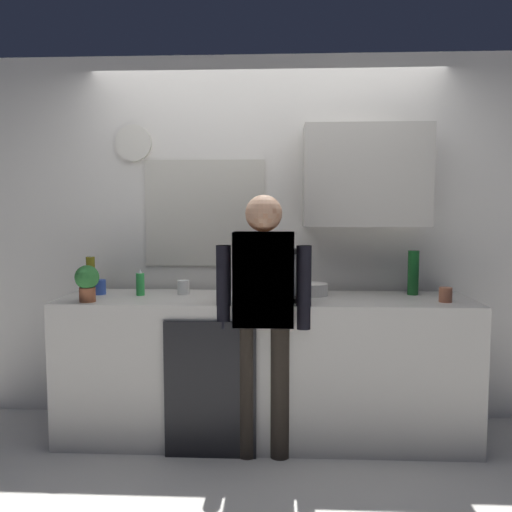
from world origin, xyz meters
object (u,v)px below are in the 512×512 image
bottle_green_wine (413,273)px  cup_white_mug (183,287)px  mixing_bowl (311,289)px  person_at_sink (264,304)px  potted_plant (87,281)px  bottle_amber_beer (226,283)px  cup_blue_mug (100,287)px  dish_soap (140,284)px  bottle_olive_oil (91,275)px  cup_terracotta_mug (446,295)px  coffee_maker (285,277)px  person_guest (264,304)px

bottle_green_wine → cup_white_mug: bearing=-178.1°
mixing_bowl → cup_white_mug: bearing=179.8°
person_at_sink → potted_plant: bearing=-176.2°
potted_plant → person_at_sink: 1.11m
bottle_amber_beer → cup_blue_mug: (-0.89, 0.22, -0.06)m
mixing_bowl → potted_plant: (-1.41, -0.33, 0.09)m
bottle_amber_beer → cup_blue_mug: bottle_amber_beer is taller
potted_plant → dish_soap: bearing=44.8°
bottle_olive_oil → cup_blue_mug: bearing=-42.0°
cup_blue_mug → potted_plant: bearing=-85.3°
bottle_olive_oil → cup_white_mug: 0.66m
cup_blue_mug → cup_white_mug: cup_blue_mug is taller
cup_terracotta_mug → mixing_bowl: bearing=164.5°
cup_white_mug → bottle_amber_beer: bearing=-39.3°
bottle_olive_oil → cup_terracotta_mug: (2.35, -0.27, -0.08)m
cup_blue_mug → cup_white_mug: size_ratio=1.05×
cup_white_mug → person_at_sink: person_at_sink is taller
bottle_green_wine → person_at_sink: size_ratio=0.19×
coffee_maker → cup_blue_mug: 1.27m
cup_terracotta_mug → mixing_bowl: (-0.82, 0.23, -0.01)m
bottle_olive_oil → potted_plant: bottle_olive_oil is taller
bottle_olive_oil → cup_blue_mug: (0.09, -0.08, -0.07)m
cup_terracotta_mug → coffee_maker: bearing=178.7°
cup_white_mug → mixing_bowl: 0.87m
bottle_olive_oil → bottle_green_wine: size_ratio=0.83×
cup_white_mug → mixing_bowl: size_ratio=0.43×
coffee_maker → person_guest: person_guest is taller
potted_plant → person_guest: bearing=-4.2°
cup_blue_mug → mixing_bowl: cup_blue_mug is taller
cup_blue_mug → cup_terracotta_mug: size_ratio=1.09×
potted_plant → bottle_olive_oil: bearing=106.8°
mixing_bowl → dish_soap: (-1.15, -0.06, 0.04)m
potted_plant → person_guest: 1.11m
coffee_maker → person_guest: size_ratio=0.21×
mixing_bowl → dish_soap: 1.15m
bottle_green_wine → potted_plant: size_ratio=1.30×
bottle_olive_oil → cup_terracotta_mug: bottle_olive_oil is taller
cup_blue_mug → bottle_amber_beer: bearing=-14.2°
coffee_maker → dish_soap: bearing=171.7°
bottle_green_wine → cup_white_mug: size_ratio=3.16×
coffee_maker → bottle_olive_oil: size_ratio=1.32×
bottle_olive_oil → person_guest: 1.30m
potted_plant → cup_terracotta_mug: bearing=2.5°
potted_plant → person_at_sink: (1.10, -0.08, -0.12)m
coffee_maker → person_at_sink: 0.27m
cup_terracotta_mug → person_at_sink: size_ratio=0.06×
person_guest → person_at_sink: bearing=180.0°
bottle_olive_oil → dish_soap: (0.38, -0.11, -0.05)m
mixing_bowl → bottle_amber_beer: bearing=-154.9°
bottle_amber_beer → person_guest: (0.24, -0.15, -0.10)m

